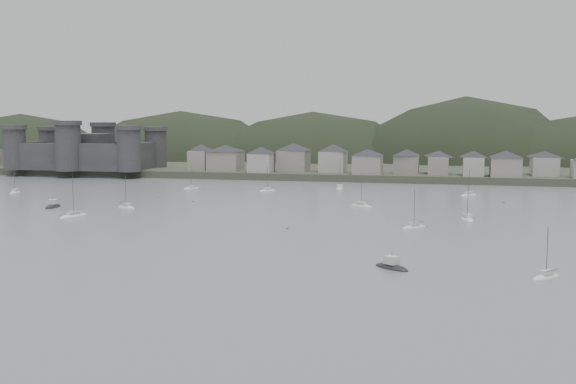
# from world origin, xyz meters

# --- Properties ---
(ground) EXTENTS (900.00, 900.00, 0.00)m
(ground) POSITION_xyz_m (0.00, 0.00, 0.00)
(ground) COLOR slate
(ground) RESTS_ON ground
(far_shore_land) EXTENTS (900.00, 250.00, 3.00)m
(far_shore_land) POSITION_xyz_m (0.00, 295.00, 1.50)
(far_shore_land) COLOR #383D2D
(far_shore_land) RESTS_ON ground
(forested_ridge) EXTENTS (851.55, 103.94, 102.57)m
(forested_ridge) POSITION_xyz_m (4.83, 269.40, -11.28)
(forested_ridge) COLOR black
(forested_ridge) RESTS_ON ground
(castle) EXTENTS (66.00, 43.00, 20.00)m
(castle) POSITION_xyz_m (-120.00, 179.80, 10.96)
(castle) COLOR #353638
(castle) RESTS_ON far_shore_land
(waterfront_town) EXTENTS (451.48, 28.46, 12.92)m
(waterfront_town) POSITION_xyz_m (50.59, 183.34, 8.66)
(waterfront_town) COLOR gray
(waterfront_town) RESTS_ON far_shore_land
(sailboat_lead) EXTENTS (6.17, 6.78, 9.56)m
(sailboat_lead) POSITION_xyz_m (-20.56, 130.07, 0.18)
(sailboat_lead) COLOR white
(sailboat_lead) RESTS_ON ground
(moored_fleet) EXTENTS (238.73, 172.23, 13.22)m
(moored_fleet) POSITION_xyz_m (-20.45, 65.90, 0.18)
(moored_fleet) COLOR white
(moored_fleet) RESTS_ON ground
(motor_launch_near) EXTENTS (7.46, 6.62, 3.77)m
(motor_launch_near) POSITION_xyz_m (33.90, 10.97, 0.30)
(motor_launch_near) COLOR black
(motor_launch_near) RESTS_ON ground
(motor_launch_far) EXTENTS (4.51, 9.10, 4.07)m
(motor_launch_far) POSITION_xyz_m (-70.90, 72.00, 0.28)
(motor_launch_far) COLOR black
(motor_launch_far) RESTS_ON ground
(mooring_buoys) EXTENTS (150.78, 68.59, 0.70)m
(mooring_buoys) POSITION_xyz_m (13.37, 85.80, 0.15)
(mooring_buoys) COLOR #B26D3B
(mooring_buoys) RESTS_ON ground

